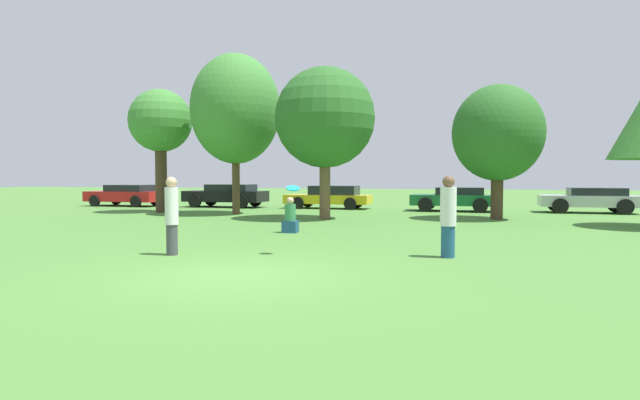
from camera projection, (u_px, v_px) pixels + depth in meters
ground_plane at (234, 276)px, 9.04m from camera, size 120.00×120.00×0.00m
person_thrower at (172, 215)px, 11.34m from camera, size 0.29×0.29×1.69m
person_catcher at (448, 216)px, 11.00m from camera, size 0.33×0.33×1.72m
frisbee at (293, 188)px, 11.35m from camera, size 0.30×0.28×0.16m
bystander_sitting at (290, 218)px, 15.83m from camera, size 0.44×0.37×1.07m
tree_0 at (160, 123)px, 24.42m from camera, size 2.91×2.91×5.73m
tree_1 at (235, 109)px, 23.17m from camera, size 3.94×3.94×7.07m
tree_2 at (325, 118)px, 20.63m from camera, size 3.95×3.95×5.97m
tree_3 at (498, 133)px, 20.47m from camera, size 3.50×3.50×5.26m
parked_car_red at (127, 195)px, 29.72m from camera, size 4.38×2.14×1.20m
parked_car_black at (227, 195)px, 28.65m from camera, size 4.50×2.11×1.25m
parked_car_yellow at (330, 196)px, 27.47m from camera, size 4.52×1.98×1.19m
parked_car_green at (455, 198)px, 25.37m from camera, size 4.08×2.19×1.16m
parked_car_silver at (590, 199)px, 24.15m from camera, size 4.29×2.03×1.16m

